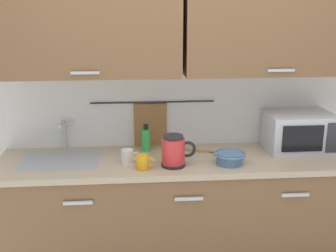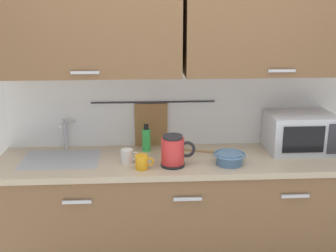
{
  "view_description": "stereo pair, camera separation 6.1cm",
  "coord_description": "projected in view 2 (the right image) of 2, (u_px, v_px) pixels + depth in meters",
  "views": [
    {
      "loc": [
        -0.33,
        -2.42,
        1.91
      ],
      "look_at": [
        -0.1,
        0.33,
        1.12
      ],
      "focal_mm": 45.38,
      "sensor_mm": 36.0,
      "label": 1
    },
    {
      "loc": [
        -0.27,
        -2.43,
        1.91
      ],
      "look_at": [
        -0.1,
        0.33,
        1.12
      ],
      "focal_mm": 45.38,
      "sensor_mm": 36.0,
      "label": 2
    }
  ],
  "objects": [
    {
      "name": "sink_faucet",
      "position": [
        65.0,
        130.0,
        3.04
      ],
      "size": [
        0.09,
        0.17,
        0.22
      ],
      "color": "#B2B5BA",
      "rests_on": "counter_unit"
    },
    {
      "name": "back_wall_assembly",
      "position": [
        181.0,
        62.0,
        2.96
      ],
      "size": [
        3.7,
        0.41,
        2.5
      ],
      "color": "silver",
      "rests_on": "ground"
    },
    {
      "name": "microwave",
      "position": [
        300.0,
        132.0,
        3.03
      ],
      "size": [
        0.46,
        0.35,
        0.27
      ],
      "color": "silver",
      "rests_on": "counter_unit"
    },
    {
      "name": "counter_unit",
      "position": [
        181.0,
        216.0,
        3.03
      ],
      "size": [
        2.53,
        0.64,
        0.9
      ],
      "color": "brown",
      "rests_on": "ground"
    },
    {
      "name": "wooden_spoon",
      "position": [
        203.0,
        151.0,
        3.03
      ],
      "size": [
        0.27,
        0.1,
        0.01
      ],
      "color": "#9E7042",
      "rests_on": "counter_unit"
    },
    {
      "name": "mixing_bowl",
      "position": [
        229.0,
        158.0,
        2.78
      ],
      "size": [
        0.21,
        0.21,
        0.08
      ],
      "color": "#4C7093",
      "rests_on": "counter_unit"
    },
    {
      "name": "mug_by_kettle",
      "position": [
        127.0,
        156.0,
        2.8
      ],
      "size": [
        0.12,
        0.08,
        0.09
      ],
      "color": "silver",
      "rests_on": "counter_unit"
    },
    {
      "name": "dish_soap_bottle",
      "position": [
        146.0,
        139.0,
        3.03
      ],
      "size": [
        0.06,
        0.06,
        0.2
      ],
      "color": "green",
      "rests_on": "counter_unit"
    },
    {
      "name": "mug_near_sink",
      "position": [
        142.0,
        162.0,
        2.7
      ],
      "size": [
        0.12,
        0.08,
        0.09
      ],
      "color": "orange",
      "rests_on": "counter_unit"
    },
    {
      "name": "electric_kettle",
      "position": [
        173.0,
        151.0,
        2.74
      ],
      "size": [
        0.23,
        0.16,
        0.21
      ],
      "color": "black",
      "rests_on": "counter_unit"
    }
  ]
}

